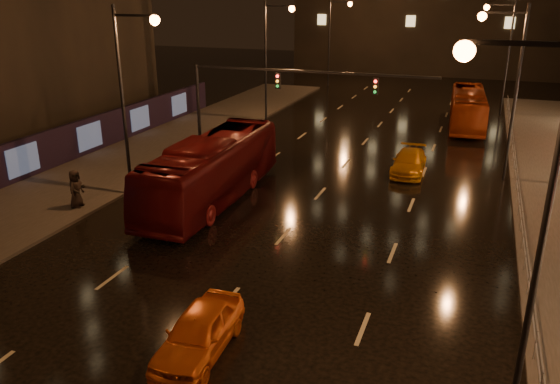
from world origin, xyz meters
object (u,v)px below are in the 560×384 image
object	(u,v)px
bus_red	(213,169)
taxi_near	(199,332)
taxi_far	(409,162)
pedestrian_c	(76,189)
bus_curb	(468,108)
pedestrian_b	(78,190)

from	to	relation	value
bus_red	taxi_near	distance (m)	13.39
taxi_near	taxi_far	size ratio (longest dim) A/B	0.91
pedestrian_c	bus_curb	bearing A→B (deg)	-43.58
bus_red	pedestrian_c	xyz separation A→B (m)	(-5.96, -3.68, -0.59)
pedestrian_c	bus_red	bearing A→B (deg)	-67.57
taxi_near	pedestrian_c	xyz separation A→B (m)	(-11.60, 8.42, 0.41)
taxi_near	pedestrian_c	world-z (taller)	pedestrian_c
bus_curb	pedestrian_c	size ratio (longest dim) A/B	5.63
bus_curb	taxi_far	xyz separation A→B (m)	(-2.76, -14.23, -0.86)
bus_curb	taxi_far	bearing A→B (deg)	-104.49
taxi_near	pedestrian_c	bearing A→B (deg)	140.94
taxi_near	pedestrian_c	distance (m)	14.34
bus_curb	taxi_near	bearing A→B (deg)	-103.85
pedestrian_b	bus_curb	bearing A→B (deg)	-17.16
pedestrian_b	pedestrian_c	xyz separation A→B (m)	(-0.10, -0.02, 0.06)
pedestrian_b	pedestrian_c	distance (m)	0.11
bus_curb	pedestrian_b	bearing A→B (deg)	-127.65
pedestrian_c	taxi_near	bearing A→B (deg)	-135.29
bus_red	taxi_near	size ratio (longest dim) A/B	2.92
bus_red	taxi_far	world-z (taller)	bus_red
bus_red	bus_curb	distance (m)	25.62
bus_red	taxi_far	xyz separation A→B (m)	(9.22, 8.42, -1.05)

